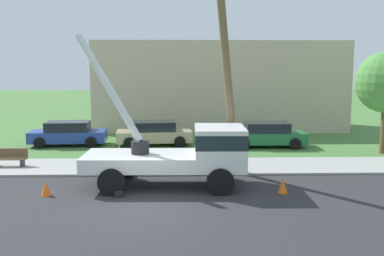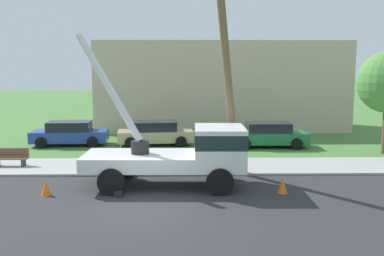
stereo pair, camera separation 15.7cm
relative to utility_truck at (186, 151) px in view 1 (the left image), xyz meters
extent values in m
plane|color=#477538|center=(-1.41, 9.35, -1.41)|extent=(120.00, 120.00, 0.00)
cube|color=#2B2B2D|center=(-1.41, -2.65, -1.40)|extent=(80.00, 8.50, 0.01)
cube|color=#9E9E99|center=(-1.41, 3.26, -1.36)|extent=(80.00, 3.31, 0.10)
cube|color=silver|center=(-1.80, 0.02, -0.38)|extent=(4.35, 2.49, 0.55)
cube|color=silver|center=(1.30, -0.04, 0.14)|extent=(1.95, 2.44, 1.60)
cube|color=#19232D|center=(1.30, -0.04, 0.49)|extent=(1.97, 2.46, 0.56)
cylinder|color=black|center=(-1.78, 0.02, 0.14)|extent=(0.70, 0.70, 0.50)
cylinder|color=silver|center=(-3.05, 0.70, 2.44)|extent=(2.86, 1.71, 4.26)
cube|color=black|center=(-2.43, -1.41, -1.31)|extent=(0.31, 0.31, 0.20)
cube|color=black|center=(-2.37, 1.49, -1.31)|extent=(0.31, 0.31, 0.20)
cylinder|color=black|center=(1.23, -1.24, -0.91)|extent=(1.00, 0.30, 1.00)
cylinder|color=black|center=(1.28, 1.16, -0.91)|extent=(1.00, 0.30, 1.00)
cylinder|color=black|center=(-2.74, -1.16, -0.91)|extent=(1.00, 0.30, 1.00)
cylinder|color=black|center=(-2.69, 1.24, -0.91)|extent=(1.00, 0.30, 1.00)
cylinder|color=brown|center=(1.68, 1.04, 2.90)|extent=(1.52, 2.75, 8.71)
cone|color=orange|center=(3.56, -1.05, -1.13)|extent=(0.36, 0.36, 0.56)
cone|color=orange|center=(-5.11, -1.16, -1.13)|extent=(0.36, 0.36, 0.56)
cube|color=#263F99|center=(-6.85, 9.20, -0.86)|extent=(4.48, 2.00, 0.65)
cube|color=black|center=(-6.85, 9.20, -0.26)|extent=(2.54, 1.77, 0.55)
cylinder|color=black|center=(-5.36, 8.37, -1.09)|extent=(0.64, 0.22, 0.64)
cylinder|color=black|center=(-5.45, 10.17, -1.09)|extent=(0.64, 0.22, 0.64)
cylinder|color=black|center=(-8.26, 8.23, -1.09)|extent=(0.64, 0.22, 0.64)
cylinder|color=black|center=(-8.35, 10.03, -1.09)|extent=(0.64, 0.22, 0.64)
cube|color=tan|center=(-1.79, 9.17, -0.86)|extent=(4.56, 2.23, 0.65)
cube|color=black|center=(-1.79, 9.17, -0.26)|extent=(2.62, 1.89, 0.55)
cylinder|color=black|center=(-0.25, 8.42, -1.09)|extent=(0.64, 0.22, 0.64)
cylinder|color=black|center=(-0.43, 10.21, -1.09)|extent=(0.64, 0.22, 0.64)
cylinder|color=black|center=(-3.14, 8.13, -1.09)|extent=(0.64, 0.22, 0.64)
cylinder|color=black|center=(-3.32, 9.92, -1.09)|extent=(0.64, 0.22, 0.64)
cube|color=#1E6638|center=(4.81, 8.45, -0.86)|extent=(4.42, 1.85, 0.65)
cube|color=black|center=(4.81, 8.45, -0.26)|extent=(2.48, 1.68, 0.55)
cylinder|color=black|center=(6.25, 7.54, -1.09)|extent=(0.64, 0.22, 0.64)
cylinder|color=black|center=(6.27, 9.34, -1.09)|extent=(0.64, 0.22, 0.64)
cylinder|color=black|center=(3.35, 7.57, -1.09)|extent=(0.64, 0.22, 0.64)
cylinder|color=black|center=(3.37, 9.37, -1.09)|extent=(0.64, 0.22, 0.64)
cube|color=brown|center=(-8.09, 3.26, -0.96)|extent=(1.60, 0.44, 0.06)
cube|color=brown|center=(-8.09, 3.46, -0.71)|extent=(1.60, 0.06, 0.40)
cube|color=#333338|center=(-7.49, 3.26, -1.18)|extent=(0.10, 0.40, 0.45)
cylinder|color=brown|center=(10.68, 6.32, 0.38)|extent=(0.36, 0.36, 3.57)
cube|color=#C6B293|center=(2.66, 16.51, 1.79)|extent=(18.00, 6.00, 6.40)
camera|label=1|loc=(-0.23, -16.95, 3.28)|focal=41.62mm
camera|label=2|loc=(-0.07, -16.95, 3.28)|focal=41.62mm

